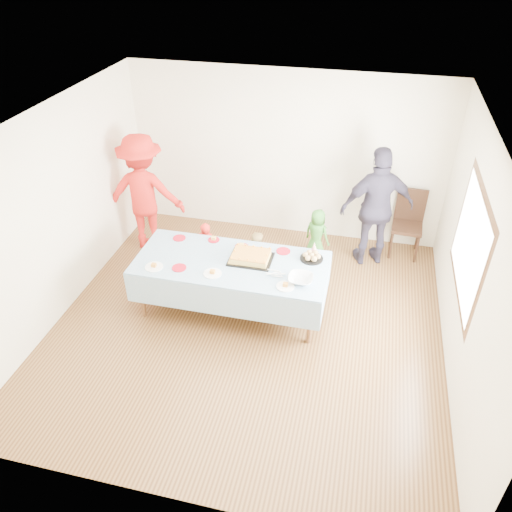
{
  "coord_description": "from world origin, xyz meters",
  "views": [
    {
      "loc": [
        1.25,
        -4.81,
        4.49
      ],
      "look_at": [
        0.04,
        0.3,
        0.9
      ],
      "focal_mm": 35.0,
      "sensor_mm": 36.0,
      "label": 1
    }
  ],
  "objects_px": {
    "birthday_cake": "(251,257)",
    "dining_chair": "(408,219)",
    "party_table": "(231,265)",
    "adult_left": "(144,193)"
  },
  "relations": [
    {
      "from": "birthday_cake",
      "to": "dining_chair",
      "type": "xyz_separation_m",
      "value": [
        2.06,
        1.92,
        -0.24
      ]
    },
    {
      "from": "birthday_cake",
      "to": "dining_chair",
      "type": "height_order",
      "value": "dining_chair"
    },
    {
      "from": "party_table",
      "to": "adult_left",
      "type": "relative_size",
      "value": 1.33
    },
    {
      "from": "party_table",
      "to": "dining_chair",
      "type": "bearing_deg",
      "value": 41.41
    },
    {
      "from": "adult_left",
      "to": "birthday_cake",
      "type": "bearing_deg",
      "value": 139.59
    },
    {
      "from": "birthday_cake",
      "to": "adult_left",
      "type": "relative_size",
      "value": 0.3
    },
    {
      "from": "party_table",
      "to": "birthday_cake",
      "type": "relative_size",
      "value": 4.46
    },
    {
      "from": "dining_chair",
      "to": "adult_left",
      "type": "height_order",
      "value": "adult_left"
    },
    {
      "from": "birthday_cake",
      "to": "party_table",
      "type": "bearing_deg",
      "value": -156.33
    },
    {
      "from": "party_table",
      "to": "dining_chair",
      "type": "distance_m",
      "value": 3.06
    }
  ]
}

